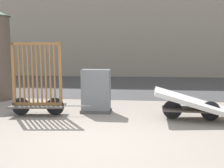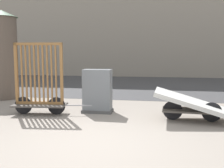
% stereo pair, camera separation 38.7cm
% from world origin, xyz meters
% --- Properties ---
extents(ground_plane, '(60.00, 60.00, 0.00)m').
position_xyz_m(ground_plane, '(0.00, 0.00, 0.00)').
color(ground_plane, gray).
extents(road_strip, '(56.00, 9.18, 0.01)m').
position_xyz_m(road_strip, '(0.00, 9.03, 0.00)').
color(road_strip, '#424244').
rests_on(road_strip, ground_plane).
extents(building_facade, '(48.00, 4.00, 9.73)m').
position_xyz_m(building_facade, '(0.00, 15.61, 4.86)').
color(building_facade, '#9E9384').
rests_on(building_facade, ground_plane).
extents(bike_cart_with_bedframe, '(2.11, 0.75, 1.89)m').
position_xyz_m(bike_cart_with_bedframe, '(-1.94, 1.98, 0.68)').
color(bike_cart_with_bedframe, '#4C4742').
rests_on(bike_cart_with_bedframe, ground_plane).
extents(bike_cart_with_mattress, '(2.31, 1.17, 0.74)m').
position_xyz_m(bike_cart_with_mattress, '(1.95, 1.98, 0.41)').
color(bike_cart_with_mattress, '#4C4742').
rests_on(bike_cart_with_mattress, ground_plane).
extents(utility_cabinet, '(0.82, 0.47, 1.18)m').
position_xyz_m(utility_cabinet, '(-0.49, 2.49, 0.55)').
color(utility_cabinet, '#4C4C4C').
rests_on(utility_cabinet, ground_plane).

